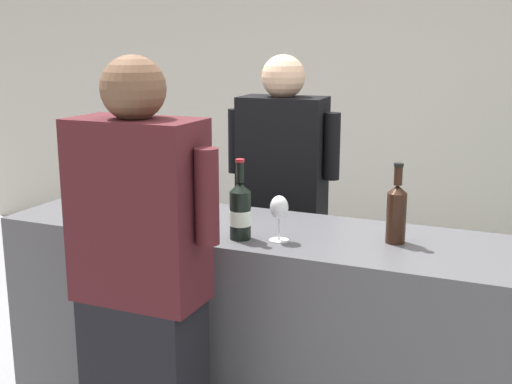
{
  "coord_description": "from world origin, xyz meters",
  "views": [
    {
      "loc": [
        1.01,
        -2.4,
        1.76
      ],
      "look_at": [
        -0.03,
        0.0,
        1.15
      ],
      "focal_mm": 46.34,
      "sensor_mm": 36.0,
      "label": 1
    }
  ],
  "objects_px": {
    "wine_bottle_5": "(396,211)",
    "wine_bottle_2": "(171,198)",
    "wine_bottle_3": "(152,182)",
    "wine_bottle_1": "(120,174)",
    "wine_bottle_0": "(118,191)",
    "person_guest": "(142,306)",
    "person_server": "(282,225)",
    "wine_bottle_4": "(240,211)",
    "wine_glass": "(279,210)"
  },
  "relations": [
    {
      "from": "wine_bottle_5",
      "to": "wine_bottle_2",
      "type": "bearing_deg",
      "value": -167.05
    },
    {
      "from": "wine_bottle_2",
      "to": "wine_bottle_4",
      "type": "height_order",
      "value": "wine_bottle_2"
    },
    {
      "from": "wine_bottle_4",
      "to": "person_guest",
      "type": "relative_size",
      "value": 0.18
    },
    {
      "from": "wine_bottle_3",
      "to": "person_server",
      "type": "bearing_deg",
      "value": 55.05
    },
    {
      "from": "person_guest",
      "to": "wine_glass",
      "type": "bearing_deg",
      "value": 50.4
    },
    {
      "from": "wine_bottle_5",
      "to": "person_server",
      "type": "xyz_separation_m",
      "value": [
        -0.7,
        0.62,
        -0.3
      ]
    },
    {
      "from": "wine_bottle_2",
      "to": "wine_bottle_3",
      "type": "relative_size",
      "value": 1.03
    },
    {
      "from": "wine_bottle_5",
      "to": "person_server",
      "type": "bearing_deg",
      "value": 138.66
    },
    {
      "from": "wine_bottle_5",
      "to": "wine_glass",
      "type": "relative_size",
      "value": 1.72
    },
    {
      "from": "wine_bottle_4",
      "to": "wine_bottle_2",
      "type": "bearing_deg",
      "value": -177.91
    },
    {
      "from": "wine_bottle_2",
      "to": "wine_bottle_1",
      "type": "bearing_deg",
      "value": 144.28
    },
    {
      "from": "wine_bottle_3",
      "to": "person_guest",
      "type": "height_order",
      "value": "person_guest"
    },
    {
      "from": "wine_bottle_0",
      "to": "person_guest",
      "type": "relative_size",
      "value": 0.21
    },
    {
      "from": "wine_bottle_3",
      "to": "wine_bottle_0",
      "type": "bearing_deg",
      "value": -96.65
    },
    {
      "from": "wine_bottle_3",
      "to": "wine_bottle_4",
      "type": "distance_m",
      "value": 0.59
    },
    {
      "from": "wine_bottle_3",
      "to": "person_server",
      "type": "height_order",
      "value": "person_server"
    },
    {
      "from": "wine_glass",
      "to": "person_server",
      "type": "bearing_deg",
      "value": 110.33
    },
    {
      "from": "wine_bottle_3",
      "to": "wine_bottle_4",
      "type": "xyz_separation_m",
      "value": [
        0.54,
        -0.23,
        -0.02
      ]
    },
    {
      "from": "wine_bottle_1",
      "to": "person_guest",
      "type": "xyz_separation_m",
      "value": [
        0.59,
        -0.73,
        -0.29
      ]
    },
    {
      "from": "person_guest",
      "to": "wine_bottle_2",
      "type": "bearing_deg",
      "value": 104.61
    },
    {
      "from": "wine_bottle_5",
      "to": "wine_glass",
      "type": "height_order",
      "value": "wine_bottle_5"
    },
    {
      "from": "wine_bottle_4",
      "to": "wine_bottle_5",
      "type": "xyz_separation_m",
      "value": [
        0.56,
        0.19,
        0.01
      ]
    },
    {
      "from": "wine_bottle_3",
      "to": "wine_bottle_5",
      "type": "relative_size",
      "value": 1.12
    },
    {
      "from": "wine_bottle_0",
      "to": "wine_bottle_2",
      "type": "height_order",
      "value": "wine_bottle_0"
    },
    {
      "from": "wine_bottle_0",
      "to": "wine_bottle_1",
      "type": "xyz_separation_m",
      "value": [
        -0.22,
        0.34,
        -0.01
      ]
    },
    {
      "from": "wine_bottle_0",
      "to": "wine_bottle_1",
      "type": "relative_size",
      "value": 1.08
    },
    {
      "from": "wine_bottle_4",
      "to": "wine_bottle_5",
      "type": "bearing_deg",
      "value": 18.47
    },
    {
      "from": "wine_bottle_0",
      "to": "wine_bottle_5",
      "type": "relative_size",
      "value": 1.16
    },
    {
      "from": "wine_bottle_4",
      "to": "wine_glass",
      "type": "relative_size",
      "value": 1.76
    },
    {
      "from": "wine_bottle_3",
      "to": "person_server",
      "type": "relative_size",
      "value": 0.2
    },
    {
      "from": "wine_bottle_4",
      "to": "person_guest",
      "type": "xyz_separation_m",
      "value": [
        -0.2,
        -0.39,
        -0.28
      ]
    },
    {
      "from": "person_server",
      "to": "person_guest",
      "type": "relative_size",
      "value": 0.99
    },
    {
      "from": "wine_bottle_0",
      "to": "wine_bottle_2",
      "type": "relative_size",
      "value": 1.01
    },
    {
      "from": "wine_bottle_5",
      "to": "wine_glass",
      "type": "bearing_deg",
      "value": -159.64
    },
    {
      "from": "wine_bottle_0",
      "to": "wine_bottle_1",
      "type": "bearing_deg",
      "value": 123.67
    },
    {
      "from": "wine_bottle_1",
      "to": "wine_glass",
      "type": "height_order",
      "value": "wine_bottle_1"
    },
    {
      "from": "wine_glass",
      "to": "person_server",
      "type": "relative_size",
      "value": 0.11
    },
    {
      "from": "wine_bottle_4",
      "to": "person_server",
      "type": "height_order",
      "value": "person_server"
    },
    {
      "from": "wine_bottle_2",
      "to": "wine_bottle_5",
      "type": "height_order",
      "value": "wine_bottle_2"
    },
    {
      "from": "wine_bottle_2",
      "to": "wine_bottle_3",
      "type": "height_order",
      "value": "wine_bottle_2"
    },
    {
      "from": "wine_bottle_4",
      "to": "wine_bottle_5",
      "type": "height_order",
      "value": "wine_bottle_4"
    },
    {
      "from": "wine_bottle_2",
      "to": "wine_bottle_3",
      "type": "xyz_separation_m",
      "value": [
        -0.24,
        0.24,
        -0.0
      ]
    },
    {
      "from": "wine_bottle_2",
      "to": "person_guest",
      "type": "distance_m",
      "value": 0.49
    },
    {
      "from": "wine_bottle_5",
      "to": "wine_bottle_3",
      "type": "bearing_deg",
      "value": 177.82
    },
    {
      "from": "wine_bottle_5",
      "to": "person_guest",
      "type": "height_order",
      "value": "person_guest"
    },
    {
      "from": "wine_bottle_1",
      "to": "person_server",
      "type": "bearing_deg",
      "value": 35.53
    },
    {
      "from": "wine_bottle_1",
      "to": "wine_bottle_4",
      "type": "relative_size",
      "value": 1.05
    },
    {
      "from": "wine_bottle_1",
      "to": "wine_bottle_5",
      "type": "height_order",
      "value": "wine_bottle_1"
    },
    {
      "from": "wine_bottle_5",
      "to": "wine_glass",
      "type": "distance_m",
      "value": 0.44
    },
    {
      "from": "wine_bottle_3",
      "to": "wine_bottle_1",
      "type": "bearing_deg",
      "value": 156.43
    }
  ]
}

